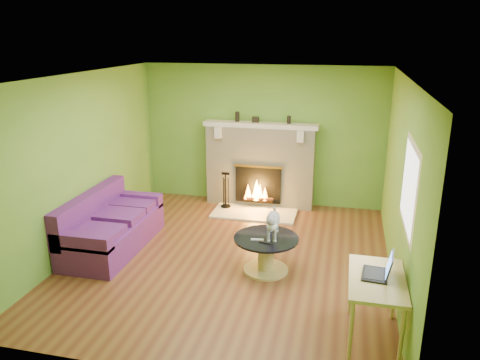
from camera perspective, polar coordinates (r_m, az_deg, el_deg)
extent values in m
plane|color=#5C2E1A|center=(6.91, -1.26, -9.48)|extent=(5.00, 5.00, 0.00)
plane|color=white|center=(6.18, -1.43, 12.53)|extent=(5.00, 5.00, 0.00)
plane|color=#548A2D|center=(8.80, 2.74, 5.43)|extent=(5.00, 0.00, 5.00)
plane|color=#548A2D|center=(4.21, -9.95, -8.59)|extent=(5.00, 0.00, 5.00)
plane|color=#548A2D|center=(7.30, -18.71, 2.00)|extent=(0.00, 5.00, 5.00)
plane|color=#548A2D|center=(6.28, 18.97, -0.48)|extent=(0.00, 5.00, 5.00)
plane|color=silver|center=(5.35, 19.96, -0.82)|extent=(0.00, 1.20, 1.20)
plane|color=white|center=(5.35, 19.87, -0.81)|extent=(0.00, 1.06, 1.06)
cube|color=beige|center=(8.76, 2.48, 1.68)|extent=(2.00, 0.35, 1.50)
cube|color=black|center=(8.67, 2.22, -0.63)|extent=(0.85, 0.03, 0.68)
cube|color=gold|center=(8.56, 2.24, 1.65)|extent=(0.91, 0.02, 0.04)
cylinder|color=black|center=(8.73, 2.15, -2.44)|extent=(0.55, 0.07, 0.07)
cube|color=beige|center=(8.55, 2.51, 6.72)|extent=(2.10, 0.28, 0.08)
cube|color=beige|center=(8.57, -2.69, 5.79)|extent=(0.12, 0.10, 0.20)
cube|color=beige|center=(8.30, 7.37, 5.27)|extent=(0.12, 0.10, 0.20)
cube|color=beige|center=(8.51, 1.75, -4.03)|extent=(1.50, 0.75, 0.03)
cube|color=beige|center=(8.55, 2.51, 6.72)|extent=(2.10, 0.28, 0.08)
cube|color=#531A65|center=(7.38, -15.15, -6.46)|extent=(0.86, 1.90, 0.43)
cube|color=#531A65|center=(7.42, -17.79, -3.50)|extent=(0.19, 1.90, 0.54)
cube|color=#531A65|center=(6.61, -18.78, -7.12)|extent=(0.86, 0.19, 0.21)
cube|color=#531A65|center=(7.99, -12.47, -2.30)|extent=(0.86, 0.19, 0.21)
cube|color=#531A65|center=(6.83, -17.06, -6.14)|extent=(0.68, 0.51, 0.12)
cube|color=#531A65|center=(7.34, -14.63, -4.26)|extent=(0.68, 0.51, 0.12)
cube|color=#531A65|center=(7.78, -12.83, -2.86)|extent=(0.68, 0.51, 0.12)
cylinder|color=tan|center=(6.58, 3.15, -10.83)|extent=(0.62, 0.62, 0.03)
cylinder|color=tan|center=(6.47, 3.18, -9.02)|extent=(0.22, 0.22, 0.43)
cylinder|color=black|center=(6.37, 3.22, -7.11)|extent=(0.88, 0.88, 0.03)
cube|color=tan|center=(5.12, 16.37, -11.57)|extent=(0.57, 0.98, 0.04)
cylinder|color=tan|center=(4.92, 13.35, -17.60)|extent=(0.04, 0.04, 0.69)
cylinder|color=tan|center=(4.96, 19.08, -17.85)|extent=(0.04, 0.04, 0.69)
cylinder|color=tan|center=(5.67, 13.41, -12.51)|extent=(0.04, 0.04, 0.69)
cylinder|color=tan|center=(5.70, 18.27, -12.77)|extent=(0.04, 0.04, 0.69)
cube|color=gray|center=(6.27, 2.12, -7.29)|extent=(0.17, 0.06, 0.02)
cube|color=black|center=(6.20, 3.11, -7.62)|extent=(0.17, 0.08, 0.02)
cylinder|color=black|center=(8.65, -0.33, 7.74)|extent=(0.08, 0.08, 0.18)
cylinder|color=black|center=(8.48, 5.98, 7.31)|extent=(0.07, 0.07, 0.14)
cube|color=black|center=(8.58, 1.90, 7.38)|extent=(0.12, 0.08, 0.10)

